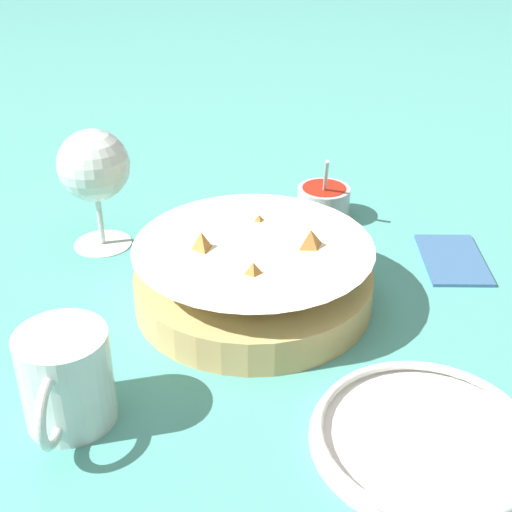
{
  "coord_description": "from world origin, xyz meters",
  "views": [
    {
      "loc": [
        0.69,
        0.03,
        0.44
      ],
      "look_at": [
        0.04,
        0.0,
        0.06
      ],
      "focal_mm": 50.0,
      "sensor_mm": 36.0,
      "label": 1
    }
  ],
  "objects_px": {
    "food_basket": "(256,277)",
    "sauce_cup": "(323,201)",
    "side_plate": "(425,436)",
    "wine_glass": "(94,169)",
    "beer_mug": "(66,382)"
  },
  "relations": [
    {
      "from": "food_basket",
      "to": "sauce_cup",
      "type": "relative_size",
      "value": 2.66
    },
    {
      "from": "beer_mug",
      "to": "side_plate",
      "type": "height_order",
      "value": "beer_mug"
    },
    {
      "from": "food_basket",
      "to": "wine_glass",
      "type": "distance_m",
      "value": 0.24
    },
    {
      "from": "wine_glass",
      "to": "beer_mug",
      "type": "bearing_deg",
      "value": 7.96
    },
    {
      "from": "food_basket",
      "to": "sauce_cup",
      "type": "bearing_deg",
      "value": 158.59
    },
    {
      "from": "sauce_cup",
      "to": "side_plate",
      "type": "height_order",
      "value": "sauce_cup"
    },
    {
      "from": "wine_glass",
      "to": "side_plate",
      "type": "distance_m",
      "value": 0.49
    },
    {
      "from": "food_basket",
      "to": "sauce_cup",
      "type": "xyz_separation_m",
      "value": [
        -0.21,
        0.08,
        -0.01
      ]
    },
    {
      "from": "wine_glass",
      "to": "beer_mug",
      "type": "distance_m",
      "value": 0.32
    },
    {
      "from": "food_basket",
      "to": "wine_glass",
      "type": "xyz_separation_m",
      "value": [
        -0.13,
        -0.2,
        0.07
      ]
    },
    {
      "from": "sauce_cup",
      "to": "food_basket",
      "type": "bearing_deg",
      "value": -21.41
    },
    {
      "from": "wine_glass",
      "to": "side_plate",
      "type": "xyz_separation_m",
      "value": [
        0.33,
        0.35,
        -0.09
      ]
    },
    {
      "from": "sauce_cup",
      "to": "side_plate",
      "type": "bearing_deg",
      "value": 9.25
    },
    {
      "from": "wine_glass",
      "to": "beer_mug",
      "type": "relative_size",
      "value": 1.31
    },
    {
      "from": "sauce_cup",
      "to": "wine_glass",
      "type": "bearing_deg",
      "value": -73.23
    }
  ]
}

